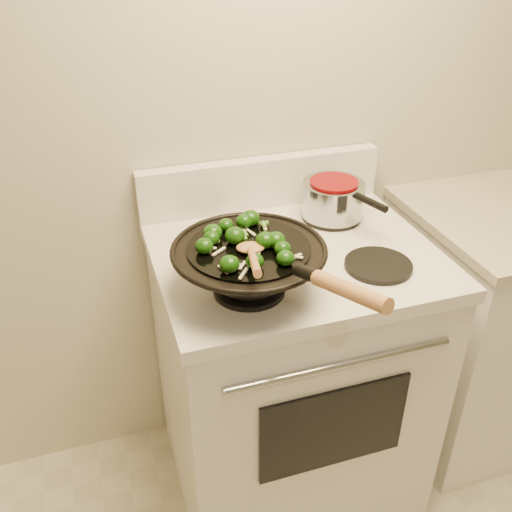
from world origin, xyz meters
name	(u,v)px	position (x,y,z in m)	size (l,w,h in m)	color
stove	(289,370)	(-0.23, 1.17, 0.47)	(0.78, 0.67, 1.08)	white
counter_unit	(510,318)	(0.64, 1.20, 0.46)	(0.83, 0.62, 0.91)	white
wok	(250,266)	(-0.41, 1.02, 1.00)	(0.38, 0.61, 0.21)	black
stirfry	(245,239)	(-0.42, 1.03, 1.07)	(0.23, 0.26, 0.04)	#113808
wooden_spoon	(252,254)	(-0.43, 0.92, 1.09)	(0.11, 0.30, 0.12)	#9E6D3E
saucepan	(333,198)	(-0.05, 1.32, 0.99)	(0.19, 0.30, 0.11)	#979A9F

